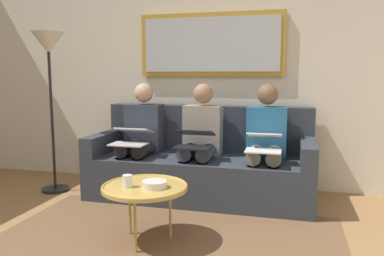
% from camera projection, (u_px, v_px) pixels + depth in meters
% --- Properties ---
extents(wall_rear, '(6.00, 0.12, 2.60)m').
position_uv_depth(wall_rear, '(212.00, 68.00, 4.29)').
color(wall_rear, beige).
rests_on(wall_rear, ground_plane).
extents(area_rug, '(2.60, 1.80, 0.01)m').
position_uv_depth(area_rug, '(162.00, 246.00, 2.79)').
color(area_rug, brown).
rests_on(area_rug, ground_plane).
extents(couch, '(2.20, 0.90, 0.90)m').
position_uv_depth(couch, '(202.00, 165.00, 3.96)').
color(couch, '#2D333D').
rests_on(couch, ground_plane).
extents(framed_mirror, '(1.58, 0.05, 0.68)m').
position_uv_depth(framed_mirror, '(211.00, 45.00, 4.17)').
color(framed_mirror, '#B7892D').
extents(coffee_table, '(0.63, 0.63, 0.43)m').
position_uv_depth(coffee_table, '(145.00, 188.00, 2.82)').
color(coffee_table, tan).
rests_on(coffee_table, ground_plane).
extents(cup, '(0.07, 0.07, 0.09)m').
position_uv_depth(cup, '(127.00, 181.00, 2.78)').
color(cup, silver).
rests_on(cup, coffee_table).
extents(bowl, '(0.18, 0.18, 0.05)m').
position_uv_depth(bowl, '(155.00, 184.00, 2.77)').
color(bowl, beige).
rests_on(bowl, coffee_table).
extents(person_left, '(0.38, 0.58, 1.14)m').
position_uv_depth(person_left, '(266.00, 140.00, 3.70)').
color(person_left, '#235B84').
rests_on(person_left, couch).
extents(laptop_white, '(0.31, 0.37, 0.16)m').
position_uv_depth(laptop_white, '(264.00, 142.00, 3.46)').
color(laptop_white, white).
extents(person_middle, '(0.38, 0.58, 1.14)m').
position_uv_depth(person_middle, '(201.00, 137.00, 3.86)').
color(person_middle, gray).
rests_on(person_middle, couch).
extents(laptop_black, '(0.33, 0.37, 0.16)m').
position_uv_depth(laptop_black, '(195.00, 139.00, 3.63)').
color(laptop_black, black).
extents(person_right, '(0.38, 0.58, 1.14)m').
position_uv_depth(person_right, '(141.00, 135.00, 4.02)').
color(person_right, '#2D3342').
rests_on(person_right, couch).
extents(laptop_silver, '(0.34, 0.37, 0.16)m').
position_uv_depth(laptop_silver, '(132.00, 136.00, 3.78)').
color(laptop_silver, silver).
extents(standing_lamp, '(0.32, 0.32, 1.66)m').
position_uv_depth(standing_lamp, '(49.00, 61.00, 3.95)').
color(standing_lamp, black).
rests_on(standing_lamp, ground_plane).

